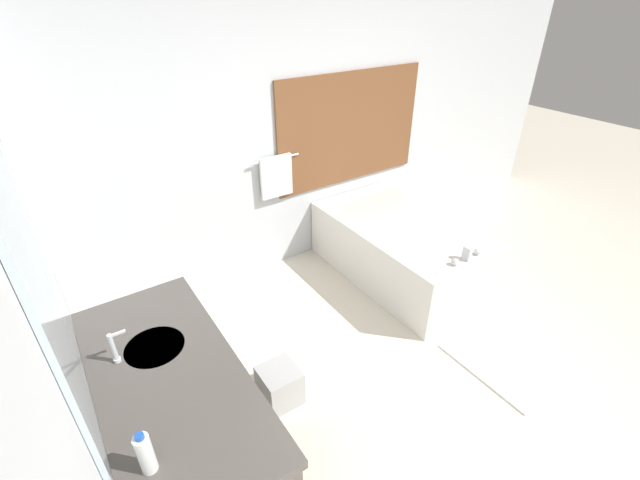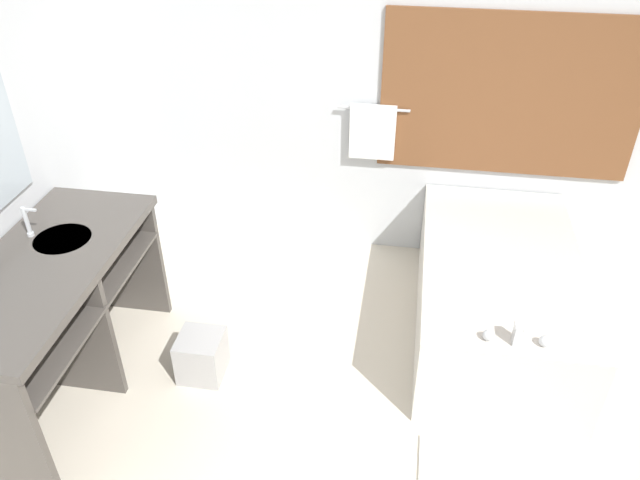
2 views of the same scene
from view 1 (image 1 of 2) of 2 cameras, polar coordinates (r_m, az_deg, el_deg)
name	(u,v)px [view 1 (image 1 of 2)]	position (r m, az deg, el deg)	size (l,w,h in m)	color
ground_plane	(462,387)	(3.47, 18.43, -18.14)	(16.00, 16.00, 0.00)	beige
wall_back_with_blinds	(300,130)	(4.15, -2.67, 14.40)	(7.40, 0.13, 2.70)	silver
wall_left_with_mirror	(67,417)	(1.69, -30.62, -19.63)	(0.08, 7.40, 2.70)	silver
vanity_counter	(176,405)	(2.51, -18.60, -20.14)	(0.66, 1.51, 0.90)	#4C4742
sink_faucet	(114,349)	(2.41, -25.74, -12.91)	(0.09, 0.04, 0.18)	silver
bathtub	(400,246)	(4.27, 10.59, -0.82)	(0.96, 1.70, 0.70)	silver
water_bottle_1	(145,453)	(1.94, -22.27, -24.83)	(0.06, 0.06, 0.21)	silver
waste_bin	(280,385)	(3.15, -5.37, -18.70)	(0.26, 0.26, 0.28)	#B2B2B2
bath_mat	(503,361)	(3.76, 23.19, -14.56)	(0.60, 0.79, 0.02)	white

